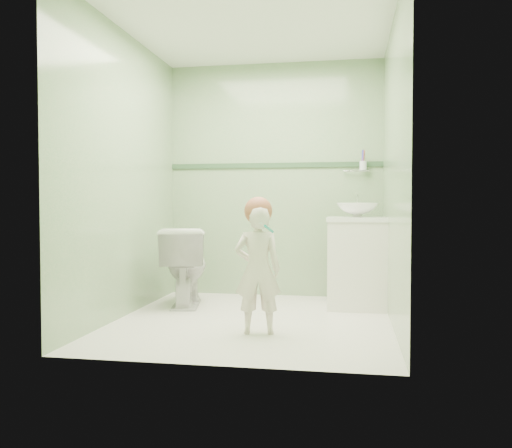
# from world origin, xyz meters

# --- Properties ---
(ground) EXTENTS (2.50, 2.50, 0.00)m
(ground) POSITION_xyz_m (0.00, 0.00, 0.00)
(ground) COLOR white
(ground) RESTS_ON ground
(room_shell) EXTENTS (2.50, 2.54, 2.40)m
(room_shell) POSITION_xyz_m (0.00, 0.00, 1.20)
(room_shell) COLOR #7FAD7B
(room_shell) RESTS_ON ground
(trim_stripe) EXTENTS (2.20, 0.02, 0.05)m
(trim_stripe) POSITION_xyz_m (0.00, 1.24, 1.35)
(trim_stripe) COLOR #335435
(trim_stripe) RESTS_ON room_shell
(vanity) EXTENTS (0.52, 0.50, 0.80)m
(vanity) POSITION_xyz_m (0.84, 0.70, 0.40)
(vanity) COLOR white
(vanity) RESTS_ON ground
(counter) EXTENTS (0.54, 0.52, 0.04)m
(counter) POSITION_xyz_m (0.84, 0.70, 0.81)
(counter) COLOR white
(counter) RESTS_ON vanity
(basin) EXTENTS (0.37, 0.37, 0.13)m
(basin) POSITION_xyz_m (0.84, 0.70, 0.89)
(basin) COLOR white
(basin) RESTS_ON counter
(faucet) EXTENTS (0.03, 0.13, 0.18)m
(faucet) POSITION_xyz_m (0.84, 0.89, 0.97)
(faucet) COLOR silver
(faucet) RESTS_ON counter
(cup_holder) EXTENTS (0.26, 0.07, 0.21)m
(cup_holder) POSITION_xyz_m (0.89, 1.18, 1.33)
(cup_holder) COLOR silver
(cup_holder) RESTS_ON room_shell
(toilet) EXTENTS (0.54, 0.78, 0.73)m
(toilet) POSITION_xyz_m (-0.74, 0.54, 0.37)
(toilet) COLOR white
(toilet) RESTS_ON ground
(toddler) EXTENTS (0.37, 0.27, 0.93)m
(toddler) POSITION_xyz_m (0.11, -0.43, 0.47)
(toddler) COLOR silver
(toddler) RESTS_ON ground
(hair_cap) EXTENTS (0.21, 0.21, 0.21)m
(hair_cap) POSITION_xyz_m (0.11, -0.40, 0.90)
(hair_cap) COLOR #A4583D
(hair_cap) RESTS_ON toddler
(teal_toothbrush) EXTENTS (0.11, 0.14, 0.08)m
(teal_toothbrush) POSITION_xyz_m (0.21, -0.54, 0.77)
(teal_toothbrush) COLOR teal
(teal_toothbrush) RESTS_ON toddler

